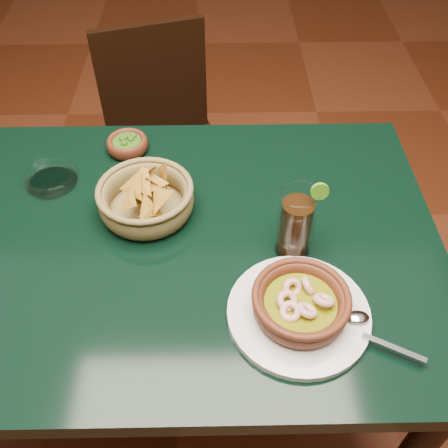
{
  "coord_description": "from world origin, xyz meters",
  "views": [
    {
      "loc": [
        0.13,
        -0.7,
        1.54
      ],
      "look_at": [
        0.14,
        -0.02,
        0.81
      ],
      "focal_mm": 40.0,
      "sensor_mm": 36.0,
      "label": 1
    }
  ],
  "objects_px": {
    "dining_table": "(162,266)",
    "cola_drink": "(296,223)",
    "chip_basket": "(146,198)",
    "dining_chair": "(165,143)",
    "shrimp_plate": "(300,306)"
  },
  "relations": [
    {
      "from": "dining_table",
      "to": "dining_chair",
      "type": "xyz_separation_m",
      "value": [
        -0.05,
        0.7,
        -0.19
      ]
    },
    {
      "from": "shrimp_plate",
      "to": "chip_basket",
      "type": "bearing_deg",
      "value": 137.36
    },
    {
      "from": "dining_table",
      "to": "cola_drink",
      "type": "relative_size",
      "value": 6.64
    },
    {
      "from": "shrimp_plate",
      "to": "dining_chair",
      "type": "bearing_deg",
      "value": 110.07
    },
    {
      "from": "dining_table",
      "to": "chip_basket",
      "type": "xyz_separation_m",
      "value": [
        -0.03,
        0.08,
        0.14
      ]
    },
    {
      "from": "shrimp_plate",
      "to": "cola_drink",
      "type": "xyz_separation_m",
      "value": [
        0.01,
        0.16,
        0.05
      ]
    },
    {
      "from": "dining_chair",
      "to": "shrimp_plate",
      "type": "bearing_deg",
      "value": -69.93
    },
    {
      "from": "dining_chair",
      "to": "chip_basket",
      "type": "distance_m",
      "value": 0.7
    },
    {
      "from": "dining_table",
      "to": "chip_basket",
      "type": "bearing_deg",
      "value": 109.19
    },
    {
      "from": "dining_chair",
      "to": "chip_basket",
      "type": "relative_size",
      "value": 3.47
    },
    {
      "from": "dining_chair",
      "to": "chip_basket",
      "type": "height_order",
      "value": "chip_basket"
    },
    {
      "from": "dining_chair",
      "to": "shrimp_plate",
      "type": "height_order",
      "value": "dining_chair"
    },
    {
      "from": "dining_table",
      "to": "cola_drink",
      "type": "height_order",
      "value": "cola_drink"
    },
    {
      "from": "dining_chair",
      "to": "dining_table",
      "type": "bearing_deg",
      "value": -85.6
    },
    {
      "from": "chip_basket",
      "to": "cola_drink",
      "type": "distance_m",
      "value": 0.33
    }
  ]
}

